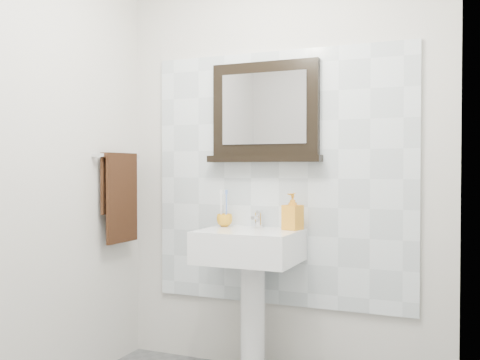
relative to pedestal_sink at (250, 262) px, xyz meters
name	(u,v)px	position (x,y,z in m)	size (l,w,h in m)	color
back_wall	(280,161)	(0.10, 0.23, 0.57)	(2.00, 0.01, 2.50)	beige
left_wall	(10,160)	(-0.90, -0.87, 0.57)	(0.01, 2.20, 2.50)	beige
right_wall	(450,157)	(1.10, -0.87, 0.57)	(0.01, 2.20, 2.50)	beige
splashback	(279,178)	(0.10, 0.21, 0.47)	(1.60, 0.02, 1.50)	silver
pedestal_sink	(250,262)	(0.00, 0.00, 0.00)	(0.55, 0.44, 0.96)	white
toothbrush_cup	(225,220)	(-0.21, 0.12, 0.22)	(0.10, 0.10, 0.08)	orange
toothbrushes	(224,206)	(-0.21, 0.12, 0.31)	(0.05, 0.04, 0.21)	white
soap_dispenser	(293,211)	(0.22, 0.11, 0.29)	(0.09, 0.10, 0.21)	orange
framed_mirror	(265,115)	(0.02, 0.19, 0.85)	(0.70, 0.11, 0.59)	black
towel_bar	(119,156)	(-0.85, -0.06, 0.61)	(0.07, 0.40, 0.03)	silver
hand_towel	(120,190)	(-0.84, -0.06, 0.40)	(0.06, 0.30, 0.55)	black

